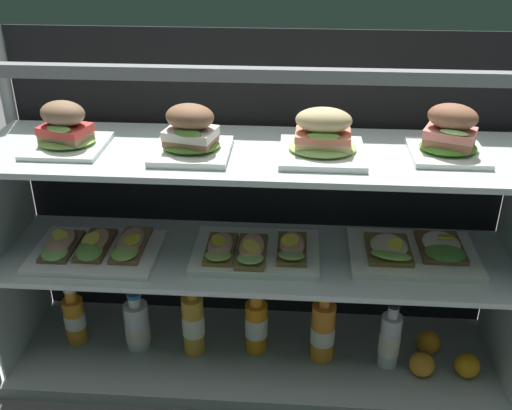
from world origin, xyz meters
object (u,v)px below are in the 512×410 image
(plated_roll_sandwich_far_right, at_px, (191,136))
(orange_fruit_rolled_forward, at_px, (422,364))
(juice_bottle_near_post, at_px, (137,326))
(orange_fruit_near_left_post, at_px, (467,365))
(open_sandwich_tray_near_right_corner, at_px, (255,251))
(plated_roll_sandwich_mid_left, at_px, (450,136))
(open_sandwich_tray_left_of_center, at_px, (414,252))
(open_sandwich_tray_center, at_px, (96,249))
(juice_bottle_tucked_behind, at_px, (75,318))
(juice_bottle_front_fourth, at_px, (256,324))
(juice_bottle_back_left, at_px, (390,340))
(plated_roll_sandwich_far_left, at_px, (323,139))
(juice_bottle_back_right, at_px, (323,330))
(orange_fruit_beside_bottles, at_px, (428,342))
(plated_roll_sandwich_right_of_center, at_px, (65,131))
(juice_bottle_front_left_end, at_px, (193,323))

(plated_roll_sandwich_far_right, distance_m, orange_fruit_rolled_forward, 0.91)
(juice_bottle_near_post, height_order, orange_fruit_near_left_post, juice_bottle_near_post)
(plated_roll_sandwich_far_right, xyz_separation_m, open_sandwich_tray_near_right_corner, (0.15, 0.02, -0.33))
(plated_roll_sandwich_mid_left, bearing_deg, open_sandwich_tray_left_of_center, 158.33)
(open_sandwich_tray_center, xyz_separation_m, juice_bottle_tucked_behind, (-0.11, 0.04, -0.27))
(open_sandwich_tray_center, height_order, open_sandwich_tray_near_right_corner, open_sandwich_tray_near_right_corner)
(juice_bottle_near_post, xyz_separation_m, juice_bottle_front_fourth, (0.35, 0.01, 0.02))
(juice_bottle_tucked_behind, relative_size, juice_bottle_back_left, 0.93)
(plated_roll_sandwich_far_left, distance_m, juice_bottle_near_post, 0.80)
(open_sandwich_tray_near_right_corner, height_order, juice_bottle_back_left, open_sandwich_tray_near_right_corner)
(plated_roll_sandwich_far_left, relative_size, open_sandwich_tray_left_of_center, 0.60)
(plated_roll_sandwich_far_right, height_order, orange_fruit_near_left_post, plated_roll_sandwich_far_right)
(plated_roll_sandwich_mid_left, height_order, open_sandwich_tray_near_right_corner, plated_roll_sandwich_mid_left)
(plated_roll_sandwich_far_left, height_order, orange_fruit_near_left_post, plated_roll_sandwich_far_left)
(juice_bottle_tucked_behind, relative_size, juice_bottle_back_right, 0.81)
(open_sandwich_tray_center, xyz_separation_m, juice_bottle_back_left, (0.81, 0.00, -0.27))
(juice_bottle_tucked_behind, distance_m, juice_bottle_near_post, 0.19)
(orange_fruit_beside_bottles, bearing_deg, orange_fruit_rolled_forward, -109.87)
(plated_roll_sandwich_right_of_center, distance_m, juice_bottle_front_left_end, 0.65)
(plated_roll_sandwich_right_of_center, xyz_separation_m, juice_bottle_near_post, (0.12, 0.01, -0.61))
(orange_fruit_rolled_forward, bearing_deg, orange_fruit_near_left_post, 1.81)
(juice_bottle_front_left_end, bearing_deg, plated_roll_sandwich_right_of_center, -178.62)
(juice_bottle_tucked_behind, xyz_separation_m, orange_fruit_beside_bottles, (1.05, 0.02, -0.05))
(plated_roll_sandwich_far_right, relative_size, juice_bottle_front_fourth, 0.86)
(juice_bottle_back_left, bearing_deg, juice_bottle_back_right, 175.54)
(plated_roll_sandwich_far_right, relative_size, juice_bottle_tucked_behind, 0.95)
(juice_bottle_tucked_behind, bearing_deg, plated_roll_sandwich_far_left, -2.78)
(plated_roll_sandwich_right_of_center, bearing_deg, juice_bottle_back_right, 0.50)
(plated_roll_sandwich_far_left, relative_size, juice_bottle_front_fourth, 0.94)
(plated_roll_sandwich_far_left, relative_size, open_sandwich_tray_center, 0.60)
(plated_roll_sandwich_right_of_center, xyz_separation_m, plated_roll_sandwich_far_left, (0.64, -0.01, -0.00))
(orange_fruit_near_left_post, bearing_deg, juice_bottle_front_fourth, 173.18)
(plated_roll_sandwich_mid_left, distance_m, open_sandwich_tray_center, 0.96)
(plated_roll_sandwich_far_left, bearing_deg, juice_bottle_back_left, -0.68)
(orange_fruit_beside_bottles, bearing_deg, plated_roll_sandwich_right_of_center, -177.01)
(orange_fruit_near_left_post, relative_size, orange_fruit_rolled_forward, 1.01)
(plated_roll_sandwich_far_left, distance_m, juice_bottle_back_left, 0.64)
(orange_fruit_beside_bottles, bearing_deg, plated_roll_sandwich_far_left, -170.50)
(plated_roll_sandwich_right_of_center, height_order, orange_fruit_near_left_post, plated_roll_sandwich_right_of_center)
(juice_bottle_front_left_end, relative_size, orange_fruit_near_left_post, 3.49)
(open_sandwich_tray_left_of_center, height_order, juice_bottle_tucked_behind, open_sandwich_tray_left_of_center)
(plated_roll_sandwich_mid_left, distance_m, juice_bottle_back_left, 0.61)
(open_sandwich_tray_center, xyz_separation_m, orange_fruit_near_left_post, (1.03, -0.03, -0.32))
(open_sandwich_tray_near_right_corner, relative_size, juice_bottle_back_left, 1.60)
(plated_roll_sandwich_far_right, bearing_deg, orange_fruit_beside_bottles, 6.15)
(plated_roll_sandwich_far_left, bearing_deg, juice_bottle_back_right, 21.65)
(plated_roll_sandwich_right_of_center, xyz_separation_m, orange_fruit_rolled_forward, (0.94, -0.05, -0.65))
(open_sandwich_tray_near_right_corner, height_order, juice_bottle_front_fourth, open_sandwich_tray_near_right_corner)
(plated_roll_sandwich_right_of_center, relative_size, plated_roll_sandwich_mid_left, 1.05)
(juice_bottle_front_left_end, height_order, orange_fruit_near_left_post, juice_bottle_front_left_end)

